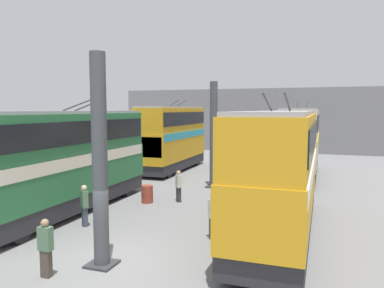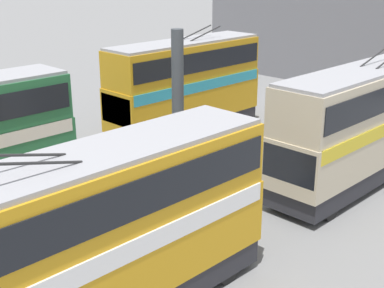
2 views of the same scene
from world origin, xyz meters
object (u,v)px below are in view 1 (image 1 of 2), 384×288
(person_by_left_row, at_px, (213,215))
(person_aisle_midway, at_px, (179,185))
(person_by_right_row, at_px, (85,204))
(bus_left_near, at_px, (280,165))
(bus_left_far, at_px, (300,138))
(person_aisle_foreground, at_px, (46,246))
(oil_drum, at_px, (147,194))
(bus_right_far, at_px, (172,134))
(bus_right_mid, at_px, (67,155))

(person_by_left_row, bearing_deg, person_aisle_midway, -98.32)
(person_by_right_row, bearing_deg, bus_left_near, -36.90)
(bus_left_far, bearing_deg, bus_left_near, 180.00)
(person_aisle_foreground, relative_size, oil_drum, 1.91)
(bus_left_far, height_order, person_aisle_foreground, bus_left_far)
(bus_right_far, bearing_deg, person_aisle_foreground, -168.61)
(bus_right_mid, distance_m, person_by_left_row, 8.14)
(person_aisle_midway, relative_size, person_by_right_row, 0.96)
(bus_left_near, height_order, bus_left_far, bus_left_far)
(bus_left_far, xyz_separation_m, person_aisle_midway, (-10.30, 5.79, -2.00))
(bus_right_far, bearing_deg, bus_left_near, -142.83)
(bus_right_far, xyz_separation_m, person_aisle_midway, (-9.79, -4.37, -2.08))
(bus_left_far, bearing_deg, bus_right_far, 92.92)
(bus_left_far, bearing_deg, person_aisle_midway, 150.67)
(person_by_right_row, height_order, oil_drum, person_by_right_row)
(bus_left_far, bearing_deg, person_by_left_row, 171.32)
(bus_left_near, bearing_deg, bus_left_far, -0.00)
(bus_left_far, bearing_deg, oil_drum, 146.40)
(person_by_left_row, distance_m, person_aisle_foreground, 6.14)
(bus_left_far, xyz_separation_m, person_by_right_row, (-15.66, 8.05, -1.96))
(person_by_left_row, relative_size, oil_drum, 1.93)
(bus_left_near, bearing_deg, bus_right_far, 37.17)
(bus_left_near, xyz_separation_m, person_by_left_row, (-1.53, 2.36, -1.86))
(person_by_right_row, bearing_deg, person_by_left_row, -46.96)
(bus_left_near, relative_size, oil_drum, 11.88)
(bus_left_near, bearing_deg, person_by_left_row, 122.99)
(bus_left_far, relative_size, bus_right_far, 1.09)
(bus_right_mid, bearing_deg, person_by_right_row, -127.55)
(bus_right_mid, height_order, person_by_left_row, bus_right_mid)
(person_aisle_midway, bearing_deg, person_aisle_foreground, 48.44)
(bus_right_mid, xyz_separation_m, bus_right_far, (13.52, 0.00, 0.18))
(bus_left_far, bearing_deg, person_aisle_foreground, 163.01)
(bus_right_far, height_order, person_aisle_foreground, bus_right_far)
(person_by_right_row, bearing_deg, person_aisle_midway, 17.94)
(person_aisle_midway, distance_m, oil_drum, 1.77)
(oil_drum, bearing_deg, person_by_left_row, -131.53)
(oil_drum, bearing_deg, person_aisle_foreground, -172.89)
(bus_left_near, relative_size, bus_left_far, 1.07)
(bus_right_mid, bearing_deg, person_aisle_midway, -49.46)
(bus_left_near, relative_size, person_by_left_row, 6.16)
(person_by_right_row, bearing_deg, oil_drum, 32.01)
(bus_left_near, height_order, person_aisle_foreground, bus_left_near)
(person_aisle_midway, bearing_deg, oil_drum, -13.91)
(person_by_left_row, bearing_deg, person_aisle_foreground, 9.36)
(person_aisle_midway, relative_size, person_by_left_row, 0.96)
(person_aisle_midway, height_order, person_by_right_row, person_by_right_row)
(oil_drum, bearing_deg, person_aisle_midway, -64.64)
(bus_left_far, height_order, oil_drum, bus_left_far)
(bus_left_near, distance_m, person_by_left_row, 3.37)
(bus_left_near, relative_size, bus_right_far, 1.17)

